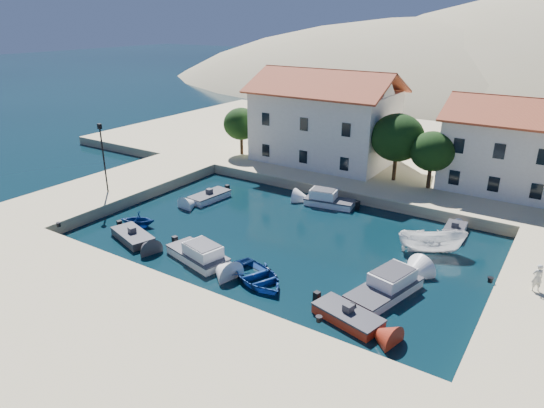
{
  "coord_description": "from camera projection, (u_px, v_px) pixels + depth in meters",
  "views": [
    {
      "loc": [
        17.67,
        -18.4,
        15.98
      ],
      "look_at": [
        -1.94,
        11.47,
        2.0
      ],
      "focal_mm": 32.0,
      "sensor_mm": 36.0,
      "label": 1
    }
  ],
  "objects": [
    {
      "name": "cabin_cruiser_east",
      "position": [
        385.0,
        288.0,
        29.42
      ],
      "size": [
        3.44,
        5.78,
        1.6
      ],
      "rotation": [
        0.0,
        0.0,
        1.33
      ],
      "color": "white",
      "rests_on": "ground"
    },
    {
      "name": "bollards",
      "position": [
        269.0,
        269.0,
        30.34
      ],
      "size": [
        29.36,
        9.56,
        0.3
      ],
      "color": "black",
      "rests_on": "ground"
    },
    {
      "name": "cabin_cruiser_south",
      "position": [
        197.0,
        254.0,
        33.72
      ],
      "size": [
        5.26,
        3.18,
        1.6
      ],
      "rotation": [
        0.0,
        0.0,
        -0.24
      ],
      "color": "white",
      "rests_on": "ground"
    },
    {
      "name": "motorboat_white_west",
      "position": [
        210.0,
        197.0,
        44.79
      ],
      "size": [
        2.18,
        4.18,
        1.25
      ],
      "rotation": [
        0.0,
        0.0,
        -1.67
      ],
      "color": "white",
      "rests_on": "ground"
    },
    {
      "name": "ground",
      "position": [
        195.0,
        299.0,
        29.18
      ],
      "size": [
        400.0,
        400.0,
        0.0
      ],
      "primitive_type": "plane",
      "color": "black",
      "rests_on": "ground"
    },
    {
      "name": "pedestrian",
      "position": [
        537.0,
        278.0,
        27.91
      ],
      "size": [
        0.75,
        0.67,
        1.71
      ],
      "primitive_type": "imported",
      "rotation": [
        0.0,
        0.0,
        3.68
      ],
      "color": "silver",
      "rests_on": "quay_east"
    },
    {
      "name": "trees",
      "position": [
        413.0,
        144.0,
        44.93
      ],
      "size": [
        37.3,
        5.3,
        6.45
      ],
      "color": "#382314",
      "rests_on": "quay_north"
    },
    {
      "name": "boat_east",
      "position": [
        431.0,
        252.0,
        34.96
      ],
      "size": [
        5.09,
        3.86,
        1.86
      ],
      "primitive_type": "imported",
      "rotation": [
        0.0,
        0.0,
        2.06
      ],
      "color": "white",
      "rests_on": "ground"
    },
    {
      "name": "motorboat_red_se",
      "position": [
        348.0,
        316.0,
        27.02
      ],
      "size": [
        4.29,
        2.67,
        1.25
      ],
      "rotation": [
        0.0,
        0.0,
        -0.24
      ],
      "color": "maroon",
      "rests_on": "ground"
    },
    {
      "name": "quay_north",
      "position": [
        422.0,
        154.0,
        57.56
      ],
      "size": [
        80.0,
        36.0,
        1.0
      ],
      "primitive_type": "cube",
      "color": "beige",
      "rests_on": "ground"
    },
    {
      "name": "rowboat_south",
      "position": [
        257.0,
        281.0,
        31.15
      ],
      "size": [
        5.81,
        5.13,
        1.0
      ],
      "primitive_type": "imported",
      "rotation": [
        0.0,
        0.0,
        1.14
      ],
      "color": "navy",
      "rests_on": "ground"
    },
    {
      "name": "cabin_cruiser_north",
      "position": [
        330.0,
        200.0,
        43.35
      ],
      "size": [
        4.61,
        2.53,
        1.6
      ],
      "rotation": [
        0.0,
        0.0,
        3.31
      ],
      "color": "white",
      "rests_on": "ground"
    },
    {
      "name": "rowboat_west",
      "position": [
        138.0,
        226.0,
        39.26
      ],
      "size": [
        3.56,
        3.4,
        1.46
      ],
      "primitive_type": "imported",
      "rotation": [
        0.0,
        0.0,
        -1.1
      ],
      "color": "navy",
      "rests_on": "ground"
    },
    {
      "name": "quay_west",
      "position": [
        115.0,
        188.0,
        46.49
      ],
      "size": [
        8.0,
        20.0,
        1.0
      ],
      "primitive_type": "cube",
      "color": "beige",
      "rests_on": "ground"
    },
    {
      "name": "building_mid",
      "position": [
        507.0,
        143.0,
        43.72
      ],
      "size": [
        10.5,
        8.4,
        8.3
      ],
      "color": "silver",
      "rests_on": "quay_north"
    },
    {
      "name": "lamppost",
      "position": [
        103.0,
        152.0,
        42.62
      ],
      "size": [
        0.35,
        0.25,
        6.22
      ],
      "color": "black",
      "rests_on": "quay_west"
    },
    {
      "name": "building_left",
      "position": [
        325.0,
        115.0,
        51.88
      ],
      "size": [
        14.7,
        9.45,
        9.7
      ],
      "color": "silver",
      "rests_on": "quay_north"
    },
    {
      "name": "quay_south",
      "position": [
        114.0,
        345.0,
        24.33
      ],
      "size": [
        52.0,
        12.0,
        1.0
      ],
      "primitive_type": "cube",
      "color": "beige",
      "rests_on": "ground"
    },
    {
      "name": "motorboat_white_ne",
      "position": [
        454.0,
        231.0,
        37.69
      ],
      "size": [
        1.64,
        3.2,
        1.25
      ],
      "rotation": [
        0.0,
        0.0,
        1.63
      ],
      "color": "white",
      "rests_on": "ground"
    },
    {
      "name": "motorboat_grey_sw",
      "position": [
        133.0,
        236.0,
        36.75
      ],
      "size": [
        4.42,
        2.92,
        1.25
      ],
      "rotation": [
        0.0,
        0.0,
        -0.3
      ],
      "color": "#39383E",
      "rests_on": "ground"
    }
  ]
}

